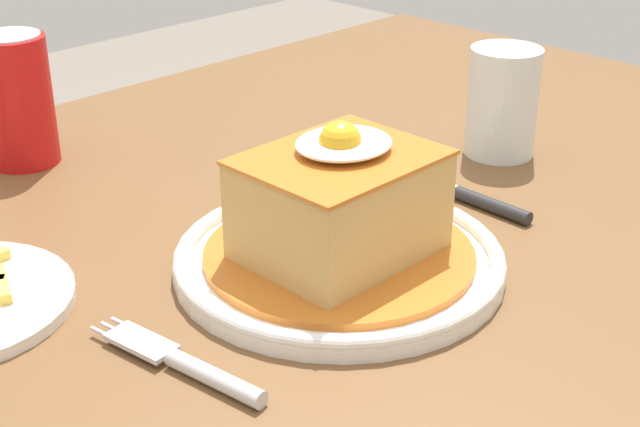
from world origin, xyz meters
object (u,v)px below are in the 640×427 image
object	(u,v)px
fork	(190,366)
soda_can	(17,100)
drinking_glass	(502,109)
knife	(470,197)
main_plate	(339,259)

from	to	relation	value
fork	soda_can	distance (m)	0.40
soda_can	drinking_glass	size ratio (longest dim) A/B	1.18
knife	soda_can	distance (m)	0.43
fork	knife	size ratio (longest dim) A/B	0.86
soda_can	fork	bearing A→B (deg)	-105.14
knife	drinking_glass	xyz separation A→B (m)	(0.11, 0.05, 0.04)
fork	drinking_glass	xyz separation A→B (m)	(0.44, 0.08, 0.04)
knife	main_plate	bearing A→B (deg)	-179.93
main_plate	drinking_glass	xyz separation A→B (m)	(0.28, 0.05, 0.04)
drinking_glass	knife	bearing A→B (deg)	-156.62
fork	drinking_glass	size ratio (longest dim) A/B	1.35
main_plate	fork	bearing A→B (deg)	-170.89
fork	soda_can	size ratio (longest dim) A/B	1.14
drinking_glass	main_plate	bearing A→B (deg)	-169.90
knife	soda_can	world-z (taller)	soda_can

